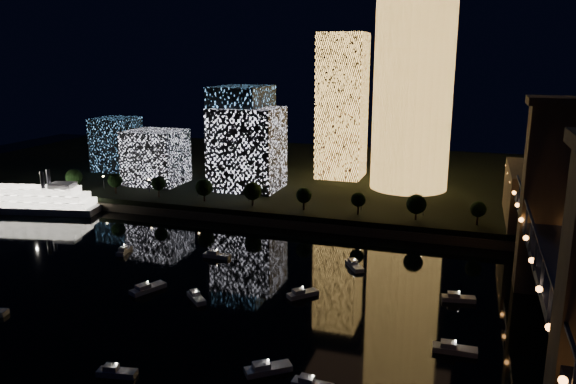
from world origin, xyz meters
name	(u,v)px	position (x,y,z in m)	size (l,w,h in m)	color
ground	(231,339)	(0.00, 0.00, 0.00)	(520.00, 520.00, 0.00)	black
far_bank	(367,178)	(0.00, 160.00, 2.50)	(420.00, 160.00, 5.00)	black
seawall	(326,226)	(0.00, 82.00, 1.50)	(420.00, 6.00, 3.00)	#6B5E4C
tower_cylindrical	(413,80)	(21.88, 135.98, 49.93)	(34.00, 34.00, 89.61)	#F3AE4D
tower_rectangular	(342,107)	(-10.51, 149.30, 37.29)	(20.30, 20.30, 64.58)	#F3AE4D
midrise_blocks	(210,145)	(-61.78, 117.77, 22.00)	(99.16, 41.29, 42.27)	white
truss_bridge	(568,303)	(65.00, 3.72, 16.25)	(13.00, 266.00, 50.00)	navy
riverboat	(26,200)	(-118.32, 69.16, 4.40)	(58.06, 22.90, 17.16)	silver
motorboats	(247,304)	(-2.81, 15.77, 0.81)	(113.93, 75.67, 2.78)	silver
esplanade_trees	(241,190)	(-34.66, 88.00, 10.47)	(166.12, 6.89, 8.94)	black
street_lamps	(249,191)	(-34.00, 94.00, 9.02)	(132.70, 0.70, 5.65)	black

